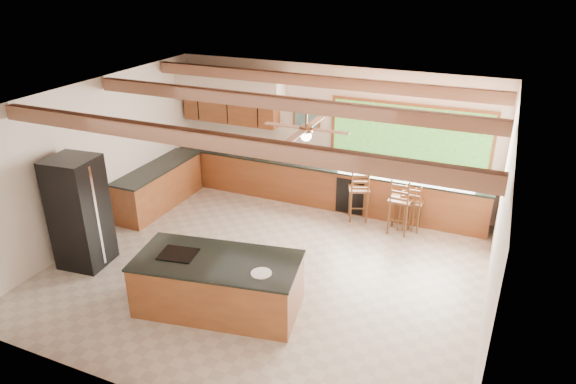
% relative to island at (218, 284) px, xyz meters
% --- Properties ---
extents(ground, '(7.20, 7.20, 0.00)m').
position_rel_island_xyz_m(ground, '(0.20, 1.32, -0.44)').
color(ground, '#BEB19D').
rests_on(ground, ground).
extents(room_shell, '(7.27, 6.54, 3.02)m').
position_rel_island_xyz_m(room_shell, '(0.03, 1.98, 1.78)').
color(room_shell, silver).
rests_on(room_shell, ground).
extents(counter_run, '(7.12, 3.10, 1.24)m').
position_rel_island_xyz_m(counter_run, '(-0.62, 3.84, 0.03)').
color(counter_run, brown).
rests_on(counter_run, ground).
extents(island, '(2.66, 1.59, 0.89)m').
position_rel_island_xyz_m(island, '(0.00, 0.00, 0.00)').
color(island, brown).
rests_on(island, ground).
extents(refrigerator, '(0.85, 0.83, 2.00)m').
position_rel_island_xyz_m(refrigerator, '(-2.85, 0.21, 0.56)').
color(refrigerator, black).
rests_on(refrigerator, ground).
extents(bar_stool_a, '(0.54, 0.54, 1.16)m').
position_rel_island_xyz_m(bar_stool_a, '(1.13, 3.71, 0.25)').
color(bar_stool_a, brown).
rests_on(bar_stool_a, ground).
extents(bar_stool_b, '(0.41, 0.41, 0.96)m').
position_rel_island_xyz_m(bar_stool_b, '(2.12, 3.72, 0.13)').
color(bar_stool_b, brown).
rests_on(bar_stool_b, ground).
extents(bar_stool_c, '(0.37, 0.37, 1.01)m').
position_rel_island_xyz_m(bar_stool_c, '(2.26, 3.72, 0.16)').
color(bar_stool_c, brown).
rests_on(bar_stool_c, ground).
extents(bar_stool_d, '(0.44, 0.44, 1.19)m').
position_rel_island_xyz_m(bar_stool_d, '(2.04, 3.49, 0.27)').
color(bar_stool_d, brown).
rests_on(bar_stool_d, ground).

